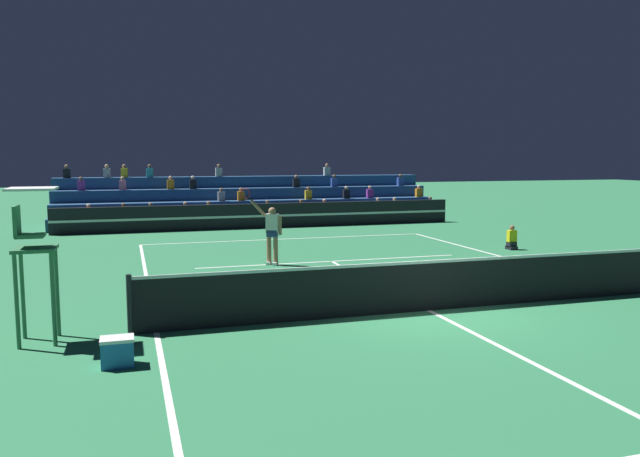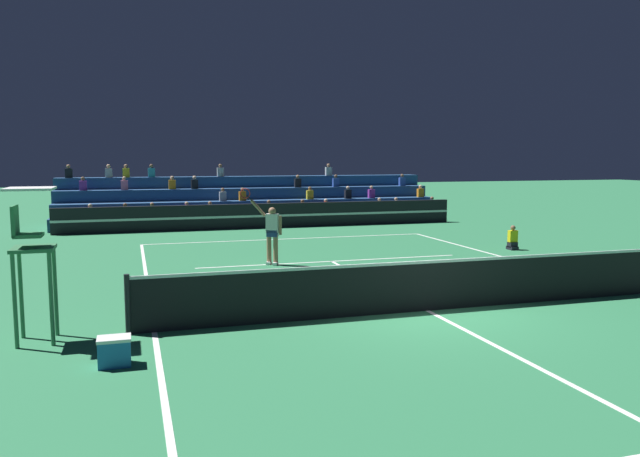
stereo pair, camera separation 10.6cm
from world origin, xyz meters
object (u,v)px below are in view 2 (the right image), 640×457
at_px(umpire_chair, 30,244).
at_px(equipment_cooler, 114,351).
at_px(tennis_player, 271,232).
at_px(tennis_ball, 254,276).
at_px(ball_kid_courtside, 513,240).

bearing_deg(umpire_chair, equipment_cooler, -51.90).
xyz_separation_m(umpire_chair, equipment_cooler, (1.34, -1.71, -1.49)).
bearing_deg(tennis_player, umpire_chair, -131.25).
height_order(tennis_ball, equipment_cooler, equipment_cooler).
bearing_deg(tennis_player, ball_kid_courtside, 3.44).
bearing_deg(equipment_cooler, tennis_ball, 61.74).
height_order(ball_kid_courtside, tennis_player, tennis_player).
bearing_deg(tennis_player, equipment_cooler, -117.77).
bearing_deg(equipment_cooler, tennis_player, 62.23).
height_order(umpire_chair, equipment_cooler, umpire_chair).
relative_size(umpire_chair, equipment_cooler, 5.34).
xyz_separation_m(umpire_chair, tennis_ball, (4.74, 4.63, -1.68)).
height_order(umpire_chair, tennis_player, umpire_chair).
height_order(tennis_player, tennis_ball, tennis_player).
bearing_deg(tennis_ball, umpire_chair, -135.72).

